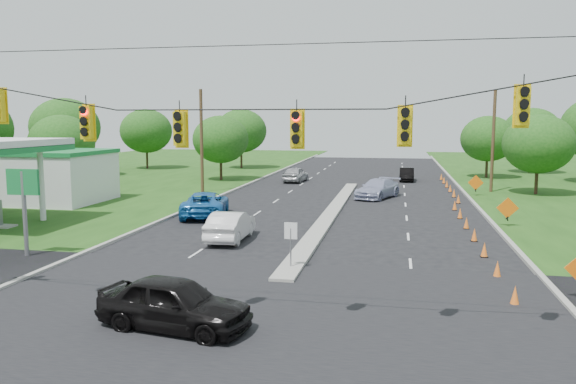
% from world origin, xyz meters
% --- Properties ---
extents(ground, '(160.00, 160.00, 0.00)m').
position_xyz_m(ground, '(0.00, 0.00, 0.00)').
color(ground, black).
rests_on(ground, ground).
extents(cross_street, '(160.00, 14.00, 0.02)m').
position_xyz_m(cross_street, '(0.00, 0.00, 0.00)').
color(cross_street, black).
rests_on(cross_street, ground).
extents(curb_left, '(0.25, 110.00, 0.16)m').
position_xyz_m(curb_left, '(-10.10, 30.00, 0.00)').
color(curb_left, gray).
rests_on(curb_left, ground).
extents(curb_right, '(0.25, 110.00, 0.16)m').
position_xyz_m(curb_right, '(10.10, 30.00, 0.00)').
color(curb_right, gray).
rests_on(curb_right, ground).
extents(median, '(1.00, 34.00, 0.18)m').
position_xyz_m(median, '(0.00, 21.00, 0.00)').
color(median, gray).
rests_on(median, ground).
extents(median_sign, '(0.55, 0.06, 2.05)m').
position_xyz_m(median_sign, '(0.00, 6.00, 1.46)').
color(median_sign, gray).
rests_on(median_sign, ground).
extents(signal_span, '(25.60, 0.32, 9.00)m').
position_xyz_m(signal_span, '(-0.05, -1.00, 4.97)').
color(signal_span, '#422D1C').
rests_on(signal_span, ground).
extents(utility_pole_far_left, '(0.28, 0.28, 9.00)m').
position_xyz_m(utility_pole_far_left, '(-12.50, 30.00, 4.50)').
color(utility_pole_far_left, '#422D1C').
rests_on(utility_pole_far_left, ground).
extents(utility_pole_far_right, '(0.28, 0.28, 9.00)m').
position_xyz_m(utility_pole_far_right, '(12.50, 35.00, 4.50)').
color(utility_pole_far_right, '#422D1C').
rests_on(utility_pole_far_right, ground).
extents(gas_station, '(18.40, 19.70, 5.20)m').
position_xyz_m(gas_station, '(-23.64, 20.24, 2.58)').
color(gas_station, white).
rests_on(gas_station, ground).
extents(cone_0, '(0.32, 0.32, 0.70)m').
position_xyz_m(cone_0, '(8.38, 3.00, 0.35)').
color(cone_0, orange).
rests_on(cone_0, ground).
extents(cone_1, '(0.32, 0.32, 0.70)m').
position_xyz_m(cone_1, '(8.38, 6.50, 0.35)').
color(cone_1, orange).
rests_on(cone_1, ground).
extents(cone_2, '(0.32, 0.32, 0.70)m').
position_xyz_m(cone_2, '(8.38, 10.00, 0.35)').
color(cone_2, orange).
rests_on(cone_2, ground).
extents(cone_3, '(0.32, 0.32, 0.70)m').
position_xyz_m(cone_3, '(8.38, 13.50, 0.35)').
color(cone_3, orange).
rests_on(cone_3, ground).
extents(cone_4, '(0.32, 0.32, 0.70)m').
position_xyz_m(cone_4, '(8.38, 17.00, 0.35)').
color(cone_4, orange).
rests_on(cone_4, ground).
extents(cone_5, '(0.32, 0.32, 0.70)m').
position_xyz_m(cone_5, '(8.38, 20.50, 0.35)').
color(cone_5, orange).
rests_on(cone_5, ground).
extents(cone_6, '(0.32, 0.32, 0.70)m').
position_xyz_m(cone_6, '(8.38, 24.00, 0.35)').
color(cone_6, orange).
rests_on(cone_6, ground).
extents(cone_7, '(0.32, 0.32, 0.70)m').
position_xyz_m(cone_7, '(8.98, 27.50, 0.35)').
color(cone_7, orange).
rests_on(cone_7, ground).
extents(cone_8, '(0.32, 0.32, 0.70)m').
position_xyz_m(cone_8, '(8.98, 31.00, 0.35)').
color(cone_8, orange).
rests_on(cone_8, ground).
extents(cone_9, '(0.32, 0.32, 0.70)m').
position_xyz_m(cone_9, '(8.98, 34.50, 0.35)').
color(cone_9, orange).
rests_on(cone_9, ground).
extents(cone_10, '(0.32, 0.32, 0.70)m').
position_xyz_m(cone_10, '(8.98, 38.00, 0.35)').
color(cone_10, orange).
rests_on(cone_10, ground).
extents(cone_11, '(0.32, 0.32, 0.70)m').
position_xyz_m(cone_11, '(8.98, 41.50, 0.35)').
color(cone_11, orange).
rests_on(cone_11, ground).
extents(cone_12, '(0.32, 0.32, 0.70)m').
position_xyz_m(cone_12, '(8.98, 45.00, 0.35)').
color(cone_12, orange).
rests_on(cone_12, ground).
extents(work_sign_1, '(1.27, 0.58, 1.37)m').
position_xyz_m(work_sign_1, '(10.80, 18.00, 1.09)').
color(work_sign_1, black).
rests_on(work_sign_1, ground).
extents(work_sign_2, '(1.27, 0.58, 1.37)m').
position_xyz_m(work_sign_2, '(10.80, 32.00, 1.09)').
color(work_sign_2, black).
rests_on(work_sign_2, ground).
extents(tree_2, '(5.88, 5.88, 6.86)m').
position_xyz_m(tree_2, '(-26.00, 30.00, 4.34)').
color(tree_2, black).
rests_on(tree_2, ground).
extents(tree_3, '(7.56, 7.56, 8.82)m').
position_xyz_m(tree_3, '(-32.00, 40.00, 5.58)').
color(tree_3, black).
rests_on(tree_3, ground).
extents(tree_4, '(6.72, 6.72, 7.84)m').
position_xyz_m(tree_4, '(-28.00, 52.00, 4.96)').
color(tree_4, black).
rests_on(tree_4, ground).
extents(tree_5, '(5.88, 5.88, 6.86)m').
position_xyz_m(tree_5, '(-14.00, 40.00, 4.34)').
color(tree_5, black).
rests_on(tree_5, ground).
extents(tree_6, '(6.72, 6.72, 7.84)m').
position_xyz_m(tree_6, '(-16.00, 55.00, 4.96)').
color(tree_6, black).
rests_on(tree_6, ground).
extents(tree_9, '(5.88, 5.88, 6.86)m').
position_xyz_m(tree_9, '(16.00, 34.00, 4.34)').
color(tree_9, black).
rests_on(tree_9, ground).
extents(tree_11, '(6.72, 6.72, 7.84)m').
position_xyz_m(tree_11, '(20.00, 55.00, 4.96)').
color(tree_11, black).
rests_on(tree_11, ground).
extents(tree_12, '(5.88, 5.88, 6.86)m').
position_xyz_m(tree_12, '(14.00, 48.00, 4.34)').
color(tree_12, black).
rests_on(tree_12, ground).
extents(black_sedan, '(5.03, 2.70, 1.62)m').
position_xyz_m(black_sedan, '(-2.18, -1.33, 0.81)').
color(black_sedan, black).
rests_on(black_sedan, ground).
extents(white_sedan, '(1.77, 4.76, 1.55)m').
position_xyz_m(white_sedan, '(-4.26, 11.34, 0.78)').
color(white_sedan, silver).
rests_on(white_sedan, ground).
extents(blue_pickup, '(3.96, 6.38, 1.65)m').
position_xyz_m(blue_pickup, '(-8.07, 18.19, 0.82)').
color(blue_pickup, '#1C66B0').
rests_on(blue_pickup, ground).
extents(silver_car_far, '(4.04, 5.78, 1.55)m').
position_xyz_m(silver_car_far, '(2.78, 29.31, 0.78)').
color(silver_car_far, '#9FA3C4').
rests_on(silver_car_far, ground).
extents(silver_car_oncoming, '(2.30, 4.80, 1.58)m').
position_xyz_m(silver_car_oncoming, '(-5.99, 40.13, 0.79)').
color(silver_car_oncoming, '#A2A3A6').
rests_on(silver_car_oncoming, ground).
extents(dark_car_receding, '(1.51, 4.22, 1.39)m').
position_xyz_m(dark_car_receding, '(5.31, 43.19, 0.69)').
color(dark_car_receding, black).
rests_on(dark_car_receding, ground).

